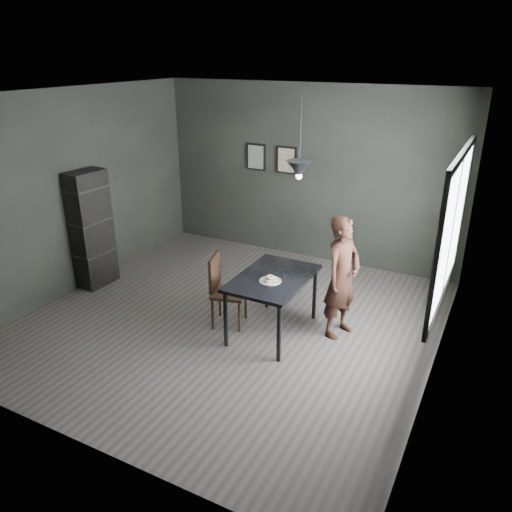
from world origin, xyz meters
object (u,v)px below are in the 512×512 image
at_px(white_plate, 270,282).
at_px(woman, 342,277).
at_px(shelf_unit, 92,229).
at_px(pendant_lamp, 299,169).
at_px(wood_chair, 223,286).
at_px(cafe_table, 273,283).

relative_size(white_plate, woman, 0.15).
xyz_separation_m(shelf_unit, pendant_lamp, (3.17, 0.05, 1.20)).
bearing_deg(wood_chair, pendant_lamp, -3.26).
distance_m(woman, pendant_lamp, 1.41).
xyz_separation_m(white_plate, wood_chair, (-0.68, 0.05, -0.23)).
bearing_deg(white_plate, wood_chair, 175.66).
height_order(white_plate, pendant_lamp, pendant_lamp).
bearing_deg(white_plate, woman, 35.55).
height_order(woman, wood_chair, woman).
relative_size(cafe_table, pendant_lamp, 1.39).
bearing_deg(cafe_table, wood_chair, -171.54).
height_order(cafe_table, shelf_unit, shelf_unit).
xyz_separation_m(white_plate, woman, (0.70, 0.50, -0.00)).
distance_m(cafe_table, white_plate, 0.17).
relative_size(woman, shelf_unit, 0.88).
bearing_deg(woman, pendant_lamp, 134.44).
distance_m(cafe_table, wood_chair, 0.67).
bearing_deg(pendant_lamp, shelf_unit, -179.16).
bearing_deg(white_plate, pendant_lamp, 49.52).
height_order(wood_chair, shelf_unit, shelf_unit).
distance_m(cafe_table, pendant_lamp, 1.41).
relative_size(white_plate, wood_chair, 0.25).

